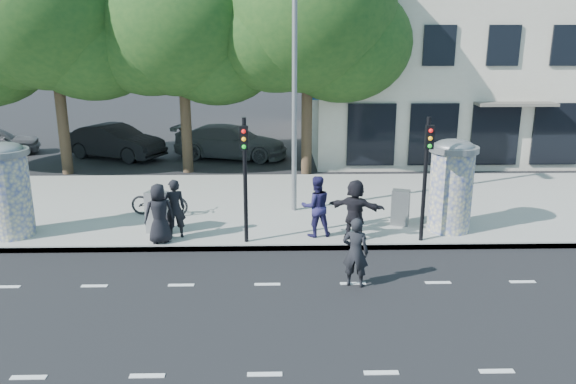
{
  "coord_description": "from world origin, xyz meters",
  "views": [
    {
      "loc": [
        0.2,
        -10.59,
        5.58
      ],
      "look_at": [
        0.53,
        3.5,
        1.65
      ],
      "focal_mm": 35.0,
      "sensor_mm": 36.0,
      "label": 1
    }
  ],
  "objects_px": {
    "ad_column_left": "(7,188)",
    "cabinet_left": "(158,212)",
    "ped_c": "(316,206)",
    "ped_f": "(355,210)",
    "car_mid": "(115,142)",
    "traffic_pole_far": "(426,167)",
    "ped_b": "(174,209)",
    "traffic_pole_near": "(245,168)",
    "car_right": "(231,142)",
    "ped_a": "(159,214)",
    "bicycle": "(159,200)",
    "man_road": "(355,252)",
    "street_lamp": "(295,63)",
    "ad_column_right": "(451,183)",
    "cabinet_right": "(400,208)"
  },
  "relations": [
    {
      "from": "car_right",
      "to": "traffic_pole_far",
      "type": "bearing_deg",
      "value": -138.94
    },
    {
      "from": "ped_a",
      "to": "ad_column_right",
      "type": "bearing_deg",
      "value": 168.28
    },
    {
      "from": "ped_c",
      "to": "ad_column_right",
      "type": "bearing_deg",
      "value": 175.6
    },
    {
      "from": "ped_a",
      "to": "ped_c",
      "type": "distance_m",
      "value": 4.28
    },
    {
      "from": "street_lamp",
      "to": "car_mid",
      "type": "distance_m",
      "value": 12.72
    },
    {
      "from": "ped_f",
      "to": "cabinet_left",
      "type": "xyz_separation_m",
      "value": [
        -5.53,
        0.67,
        -0.25
      ]
    },
    {
      "from": "ped_b",
      "to": "car_right",
      "type": "relative_size",
      "value": 0.31
    },
    {
      "from": "ad_column_left",
      "to": "traffic_pole_near",
      "type": "bearing_deg",
      "value": -6.11
    },
    {
      "from": "cabinet_left",
      "to": "car_mid",
      "type": "distance_m",
      "value": 11.68
    },
    {
      "from": "bicycle",
      "to": "cabinet_left",
      "type": "relative_size",
      "value": 1.51
    },
    {
      "from": "ped_b",
      "to": "cabinet_left",
      "type": "distance_m",
      "value": 0.74
    },
    {
      "from": "man_road",
      "to": "bicycle",
      "type": "xyz_separation_m",
      "value": [
        -5.44,
        4.97,
        -0.2
      ]
    },
    {
      "from": "ped_b",
      "to": "man_road",
      "type": "distance_m",
      "value": 5.46
    },
    {
      "from": "traffic_pole_far",
      "to": "car_mid",
      "type": "relative_size",
      "value": 0.71
    },
    {
      "from": "street_lamp",
      "to": "ped_a",
      "type": "height_order",
      "value": "street_lamp"
    },
    {
      "from": "ad_column_right",
      "to": "cabinet_left",
      "type": "height_order",
      "value": "ad_column_right"
    },
    {
      "from": "man_road",
      "to": "bicycle",
      "type": "distance_m",
      "value": 7.37
    },
    {
      "from": "ped_a",
      "to": "bicycle",
      "type": "xyz_separation_m",
      "value": [
        -0.49,
        2.42,
        -0.34
      ]
    },
    {
      "from": "traffic_pole_far",
      "to": "car_right",
      "type": "xyz_separation_m",
      "value": [
        -6.09,
        11.7,
        -1.46
      ]
    },
    {
      "from": "ad_column_left",
      "to": "car_mid",
      "type": "distance_m",
      "value": 11.08
    },
    {
      "from": "ped_c",
      "to": "bicycle",
      "type": "distance_m",
      "value": 5.17
    },
    {
      "from": "traffic_pole_far",
      "to": "man_road",
      "type": "xyz_separation_m",
      "value": [
        -2.18,
        -2.49,
        -1.41
      ]
    },
    {
      "from": "ad_column_left",
      "to": "ped_c",
      "type": "bearing_deg",
      "value": -1.52
    },
    {
      "from": "bicycle",
      "to": "car_right",
      "type": "xyz_separation_m",
      "value": [
        1.54,
        9.23,
        0.15
      ]
    },
    {
      "from": "ped_a",
      "to": "car_right",
      "type": "distance_m",
      "value": 11.7
    },
    {
      "from": "car_mid",
      "to": "ped_f",
      "type": "bearing_deg",
      "value": -115.53
    },
    {
      "from": "ad_column_right",
      "to": "cabinet_left",
      "type": "relative_size",
      "value": 2.21
    },
    {
      "from": "car_mid",
      "to": "car_right",
      "type": "height_order",
      "value": "car_mid"
    },
    {
      "from": "ped_c",
      "to": "ped_f",
      "type": "bearing_deg",
      "value": 154.03
    },
    {
      "from": "ad_column_left",
      "to": "ped_f",
      "type": "bearing_deg",
      "value": -3.07
    },
    {
      "from": "bicycle",
      "to": "cabinet_right",
      "type": "bearing_deg",
      "value": -91.4
    },
    {
      "from": "ped_c",
      "to": "street_lamp",
      "type": "bearing_deg",
      "value": -88.08
    },
    {
      "from": "ad_column_left",
      "to": "bicycle",
      "type": "bearing_deg",
      "value": 25.13
    },
    {
      "from": "ped_f",
      "to": "cabinet_left",
      "type": "bearing_deg",
      "value": 13.5
    },
    {
      "from": "man_road",
      "to": "ad_column_left",
      "type": "bearing_deg",
      "value": -2.74
    },
    {
      "from": "cabinet_right",
      "to": "car_right",
      "type": "height_order",
      "value": "car_right"
    },
    {
      "from": "traffic_pole_near",
      "to": "ped_c",
      "type": "relative_size",
      "value": 1.97
    },
    {
      "from": "bicycle",
      "to": "man_road",
      "type": "bearing_deg",
      "value": -125.31
    },
    {
      "from": "traffic_pole_near",
      "to": "car_right",
      "type": "distance_m",
      "value": 11.86
    },
    {
      "from": "bicycle",
      "to": "car_mid",
      "type": "bearing_deg",
      "value": 29.89
    },
    {
      "from": "traffic_pole_near",
      "to": "ped_f",
      "type": "relative_size",
      "value": 2.01
    },
    {
      "from": "traffic_pole_near",
      "to": "car_mid",
      "type": "bearing_deg",
      "value": 119.78
    },
    {
      "from": "ad_column_left",
      "to": "cabinet_left",
      "type": "relative_size",
      "value": 2.21
    },
    {
      "from": "ped_a",
      "to": "car_mid",
      "type": "height_order",
      "value": "ped_a"
    },
    {
      "from": "traffic_pole_far",
      "to": "ad_column_left",
      "type": "bearing_deg",
      "value": 176.45
    },
    {
      "from": "traffic_pole_far",
      "to": "ped_c",
      "type": "distance_m",
      "value": 3.16
    },
    {
      "from": "traffic_pole_near",
      "to": "car_mid",
      "type": "distance_m",
      "value": 13.63
    },
    {
      "from": "ped_b",
      "to": "ped_c",
      "type": "relative_size",
      "value": 0.96
    },
    {
      "from": "bicycle",
      "to": "ad_column_right",
      "type": "bearing_deg",
      "value": -93.25
    },
    {
      "from": "ped_c",
      "to": "car_mid",
      "type": "distance_m",
      "value": 14.23
    }
  ]
}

